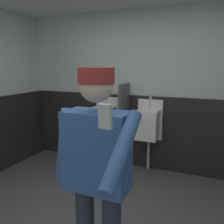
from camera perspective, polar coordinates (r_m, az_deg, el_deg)
The scene contains 7 objects.
wall_back at distance 3.93m, azimuth 8.21°, elevation 4.94°, with size 4.76×0.12×2.53m, color silver.
wainscot_band_back at distance 3.98m, azimuth 7.66°, elevation -4.75°, with size 4.16×0.03×1.20m, color black.
urinal_left at distance 4.03m, azimuth -1.83°, elevation -1.86°, with size 0.40×0.34×1.24m.
urinal_middle at distance 3.78m, azimuth 8.54°, elevation -2.85°, with size 0.40×0.34×1.24m.
privacy_divider_panel at distance 3.78m, azimuth 2.85°, elevation -0.03°, with size 0.04×0.40×0.90m, color #4C4C51.
person at distance 1.73m, azimuth -3.67°, elevation -12.42°, with size 0.67×0.60×1.67m.
cell_phone at distance 1.03m, azimuth -1.68°, elevation -1.08°, with size 0.06×0.02×0.11m, color silver.
Camera 1 is at (1.01, -1.81, 1.68)m, focal length 38.40 mm.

